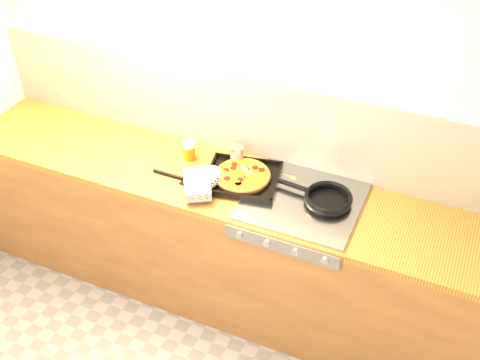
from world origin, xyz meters
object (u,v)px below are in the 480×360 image
at_px(frying_pan, 327,198).
at_px(tomato_can, 237,155).
at_px(juice_glass, 189,150).
at_px(pizza_on_tray, 230,178).

xyz_separation_m(frying_pan, tomato_can, (-0.58, 0.14, 0.02)).
bearing_deg(frying_pan, juice_glass, 175.29).
distance_m(frying_pan, juice_glass, 0.85).
bearing_deg(frying_pan, tomato_can, 166.47).
bearing_deg(juice_glass, tomato_can, 14.46).
relative_size(pizza_on_tray, frying_pan, 1.23).
distance_m(pizza_on_tray, tomato_can, 0.19).
xyz_separation_m(tomato_can, juice_glass, (-0.27, -0.07, 0.00)).
bearing_deg(pizza_on_tray, juice_glass, 159.25).
xyz_separation_m(frying_pan, juice_glass, (-0.84, 0.07, 0.02)).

